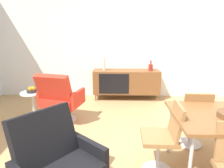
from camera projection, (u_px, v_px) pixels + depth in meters
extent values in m
plane|color=tan|center=(124.00, 153.00, 2.79)|extent=(8.32, 8.32, 0.00)
cube|color=white|center=(121.00, 41.00, 4.94)|extent=(6.80, 0.12, 2.80)
cube|color=brown|center=(126.00, 82.00, 4.89)|extent=(1.60, 0.44, 0.56)
cube|color=black|center=(114.00, 84.00, 4.68)|extent=(0.70, 0.01, 0.48)
cylinder|color=brown|center=(96.00, 97.00, 4.84)|extent=(0.03, 0.03, 0.16)
cylinder|color=brown|center=(157.00, 98.00, 4.80)|extent=(0.03, 0.03, 0.16)
cylinder|color=brown|center=(97.00, 93.00, 5.17)|extent=(0.03, 0.03, 0.16)
cylinder|color=brown|center=(155.00, 94.00, 5.13)|extent=(0.03, 0.03, 0.16)
cylinder|color=beige|center=(104.00, 64.00, 4.79)|extent=(0.07, 0.07, 0.32)
cylinder|color=maroon|center=(151.00, 67.00, 4.79)|extent=(0.11, 0.11, 0.15)
cylinder|color=maroon|center=(151.00, 62.00, 4.76)|extent=(0.04, 0.04, 0.09)
cylinder|color=#B7B7BC|center=(190.00, 167.00, 1.96)|extent=(0.04, 0.04, 0.70)
cylinder|color=#B7B7BC|center=(170.00, 129.00, 2.71)|extent=(0.04, 0.04, 0.70)
cube|color=#9E7042|center=(192.00, 116.00, 2.90)|extent=(0.41, 0.41, 0.05)
cube|color=#9E7042|center=(198.00, 107.00, 2.67)|extent=(0.38, 0.10, 0.38)
cylinder|color=#B7B7BC|center=(190.00, 131.00, 2.96)|extent=(0.04, 0.04, 0.42)
cylinder|color=#B7B7BC|center=(189.00, 143.00, 3.01)|extent=(0.36, 0.36, 0.01)
cube|color=#9E7042|center=(159.00, 137.00, 2.31)|extent=(0.41, 0.41, 0.05)
cube|color=#9E7042|center=(176.00, 121.00, 2.25)|extent=(0.10, 0.38, 0.38)
cylinder|color=#B7B7BC|center=(158.00, 155.00, 2.38)|extent=(0.04, 0.04, 0.42)
cube|color=red|center=(62.00, 101.00, 3.72)|extent=(0.72, 0.69, 0.20)
cube|color=red|center=(54.00, 88.00, 3.41)|extent=(0.65, 0.41, 0.51)
cube|color=red|center=(78.00, 98.00, 3.61)|extent=(0.18, 0.50, 0.28)
cube|color=red|center=(46.00, 95.00, 3.78)|extent=(0.18, 0.50, 0.28)
cylinder|color=#B7B7BC|center=(63.00, 113.00, 3.78)|extent=(0.06, 0.06, 0.28)
cylinder|color=#B7B7BC|center=(63.00, 119.00, 3.81)|extent=(0.48, 0.48, 0.02)
cube|color=black|center=(44.00, 137.00, 1.86)|extent=(0.59, 0.63, 0.51)
cube|color=black|center=(89.00, 153.00, 2.01)|extent=(0.42, 0.37, 0.28)
cylinder|color=white|center=(32.00, 93.00, 3.78)|extent=(0.44, 0.44, 0.02)
cylinder|color=white|center=(34.00, 106.00, 3.84)|extent=(0.05, 0.05, 0.50)
cone|color=white|center=(35.00, 117.00, 3.91)|extent=(0.32, 0.32, 0.02)
cylinder|color=#262628|center=(32.00, 91.00, 3.77)|extent=(0.20, 0.20, 0.05)
sphere|color=orange|center=(34.00, 89.00, 3.75)|extent=(0.07, 0.07, 0.07)
sphere|color=orange|center=(33.00, 88.00, 3.80)|extent=(0.07, 0.07, 0.07)
sphere|color=orange|center=(30.00, 89.00, 3.76)|extent=(0.07, 0.07, 0.07)
sphere|color=orange|center=(30.00, 89.00, 3.72)|extent=(0.07, 0.07, 0.07)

